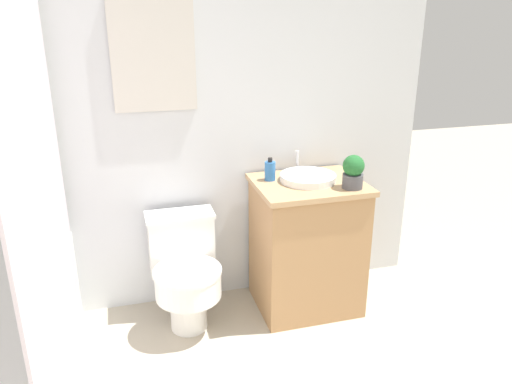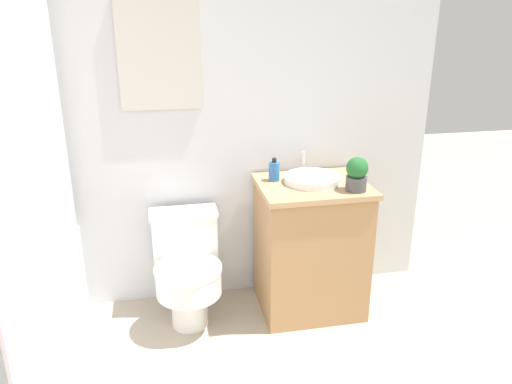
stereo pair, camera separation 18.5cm
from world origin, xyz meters
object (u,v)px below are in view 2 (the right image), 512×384
at_px(sink, 312,179).
at_px(potted_plant, 357,174).
at_px(soap_bottle, 274,171).
at_px(toilet, 187,267).

xyz_separation_m(sink, potted_plant, (0.19, -0.18, 0.07)).
height_order(sink, potted_plant, potted_plant).
distance_m(sink, potted_plant, 0.27).
bearing_deg(potted_plant, soap_bottle, 147.60).
relative_size(sink, soap_bottle, 2.67).
bearing_deg(potted_plant, toilet, 169.89).
bearing_deg(sink, soap_bottle, 159.94).
height_order(toilet, soap_bottle, soap_bottle).
xyz_separation_m(toilet, potted_plant, (0.92, -0.16, 0.55)).
bearing_deg(toilet, potted_plant, -10.11).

